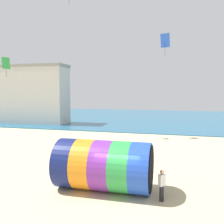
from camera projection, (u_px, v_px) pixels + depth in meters
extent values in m
plane|color=#CCBA8C|center=(120.00, 193.00, 14.56)|extent=(120.00, 120.00, 0.00)
cube|color=#236084|center=(161.00, 118.00, 52.99)|extent=(120.00, 40.00, 0.10)
cylinder|color=navy|center=(69.00, 163.00, 15.48)|extent=(1.13, 2.99, 2.98)
cylinder|color=orange|center=(86.00, 164.00, 15.20)|extent=(1.13, 2.99, 2.98)
cylinder|color=purple|center=(104.00, 165.00, 14.92)|extent=(1.13, 2.99, 2.98)
cylinder|color=green|center=(122.00, 167.00, 14.64)|extent=(1.13, 2.99, 2.98)
cylinder|color=blue|center=(141.00, 168.00, 14.36)|extent=(1.13, 2.99, 2.98)
cylinder|color=black|center=(151.00, 169.00, 14.22)|extent=(0.06, 2.75, 2.75)
cylinder|color=black|center=(162.00, 193.00, 13.44)|extent=(0.24, 0.24, 0.84)
cube|color=white|center=(162.00, 180.00, 13.38)|extent=(0.41, 0.41, 0.63)
sphere|color=tan|center=(162.00, 172.00, 13.34)|extent=(0.23, 0.23, 0.23)
cylinder|color=black|center=(69.00, 1.00, 31.17)|extent=(0.03, 0.03, 0.91)
cube|color=green|center=(6.00, 63.00, 20.35)|extent=(0.45, 0.66, 0.96)
cylinder|color=#1E642A|center=(6.00, 71.00, 20.41)|extent=(0.03, 0.03, 0.96)
cube|color=blue|center=(165.00, 40.00, 28.79)|extent=(1.13, 0.62, 1.55)
cylinder|color=navy|center=(165.00, 50.00, 28.88)|extent=(0.03, 0.03, 1.57)
cube|color=beige|center=(33.00, 96.00, 44.58)|extent=(12.69, 4.26, 9.90)
cube|color=gray|center=(32.00, 66.00, 44.13)|extent=(12.94, 4.35, 0.50)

